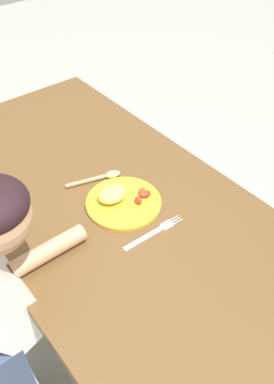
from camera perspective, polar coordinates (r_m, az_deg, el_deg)
ground_plane at (r=1.79m, az=-3.16°, el=-17.29°), size 8.00×8.00×0.00m
dining_table at (r=1.28m, az=-4.20°, el=-3.16°), size 1.50×0.74×0.69m
plate at (r=1.21m, az=-2.23°, el=-1.16°), size 0.23×0.23×0.05m
fork at (r=1.14m, az=2.31°, el=-5.84°), size 0.03×0.20×0.01m
spoon at (r=1.31m, az=-5.26°, el=2.08°), size 0.08×0.18×0.01m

